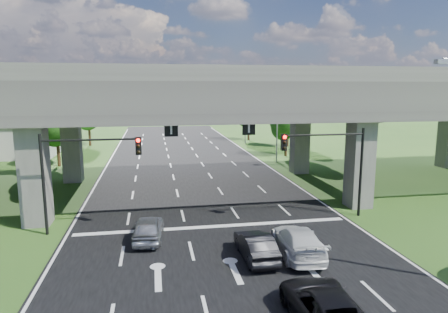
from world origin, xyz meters
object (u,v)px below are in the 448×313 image
object	(u,v)px
signal_left	(81,164)
car_trailing	(325,307)
car_silver	(148,228)
streetlight_beyond	(243,106)
car_dark	(256,246)
signal_right	(332,156)
car_white	(298,241)
streetlight_far	(274,112)

from	to	relation	value
signal_left	car_trailing	world-z (taller)	signal_left
car_silver	car_trailing	size ratio (longest dim) A/B	0.79
streetlight_beyond	car_dark	distance (m)	42.76
signal_right	car_dark	world-z (taller)	signal_right
car_silver	car_dark	size ratio (longest dim) A/B	1.00
car_silver	car_dark	world-z (taller)	car_silver
signal_right	car_white	size ratio (longest dim) A/B	1.20
signal_left	car_dark	distance (m)	11.22
car_silver	car_dark	xyz separation A→B (m)	(5.38, -3.55, -0.02)
signal_left	car_silver	world-z (taller)	signal_left
signal_right	car_white	world-z (taller)	signal_right
streetlight_far	car_dark	xyz separation A→B (m)	(-8.77, -25.53, -5.15)
streetlight_beyond	car_white	world-z (taller)	streetlight_beyond
signal_right	car_dark	distance (m)	9.18
signal_right	streetlight_beyond	distance (m)	36.17
car_silver	car_white	bearing A→B (deg)	160.35
streetlight_beyond	car_silver	size ratio (longest dim) A/B	2.47
signal_left	streetlight_far	xyz separation A→B (m)	(17.92, 20.06, 1.66)
signal_right	car_silver	world-z (taller)	signal_right
streetlight_far	car_silver	world-z (taller)	streetlight_far
signal_right	streetlight_far	bearing A→B (deg)	83.53
signal_left	signal_right	bearing A→B (deg)	0.00
streetlight_far	streetlight_beyond	world-z (taller)	same
car_white	car_dark	bearing A→B (deg)	7.48
streetlight_beyond	car_dark	bearing A→B (deg)	-101.92
signal_left	car_dark	size ratio (longest dim) A/B	1.48
signal_right	car_trailing	xyz separation A→B (m)	(-5.47, -11.56, -3.44)
car_dark	signal_left	bearing A→B (deg)	-32.06
signal_left	car_dark	world-z (taller)	signal_left
signal_right	signal_left	distance (m)	15.65
streetlight_far	car_trailing	distance (m)	32.95
signal_left	streetlight_beyond	size ratio (longest dim) A/B	0.60
car_silver	car_white	size ratio (longest dim) A/B	0.81
signal_left	car_white	bearing A→B (deg)	-25.19
signal_left	car_silver	xyz separation A→B (m)	(3.77, -1.92, -3.47)
streetlight_far	signal_right	bearing A→B (deg)	-96.47
streetlight_far	car_silver	xyz separation A→B (m)	(-14.15, -21.98, -5.13)
signal_left	car_white	distance (m)	13.09
car_dark	streetlight_beyond	bearing A→B (deg)	-103.11
signal_left	car_trailing	bearing A→B (deg)	-48.64
streetlight_beyond	car_silver	distance (m)	40.85
streetlight_far	car_dark	distance (m)	27.48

